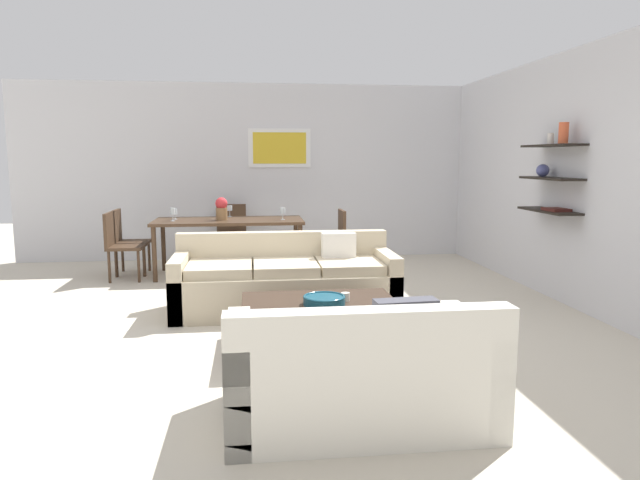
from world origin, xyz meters
TOP-DOWN VIEW (x-y plane):
  - ground_plane at (0.00, 0.00)m, footprint 18.00×18.00m
  - back_wall_unit at (0.30, 3.53)m, footprint 8.40×0.09m
  - right_wall_shelf_unit at (3.03, 0.60)m, footprint 0.34×8.20m
  - sofa_beige at (-0.01, 0.34)m, footprint 2.26×0.90m
  - loveseat_white at (0.27, -2.23)m, footprint 1.56×0.90m
  - coffee_table at (0.20, -0.92)m, footprint 1.29×1.05m
  - decorative_bowl at (0.23, -0.93)m, footprint 0.35×0.35m
  - candle_jar at (0.42, -0.83)m, footprint 0.07×0.07m
  - dining_table at (-0.65, 2.26)m, footprint 1.98×0.88m
  - dining_chair_head at (-0.65, 3.11)m, footprint 0.44×0.44m
  - dining_chair_right_near at (0.74, 2.06)m, footprint 0.44×0.44m
  - dining_chair_left_near at (-2.05, 2.06)m, footprint 0.44×0.44m
  - dining_chair_left_far at (-2.05, 2.46)m, footprint 0.44×0.44m
  - wine_glass_left_near at (-1.37, 2.15)m, footprint 0.06×0.06m
  - wine_glass_head at (-0.65, 2.64)m, footprint 0.07×0.07m
  - wine_glass_left_far at (-1.37, 2.37)m, footprint 0.06×0.06m
  - wine_glass_right_near at (0.07, 2.15)m, footprint 0.07×0.07m
  - centerpiece_vase at (-0.75, 2.23)m, footprint 0.16×0.16m

SIDE VIEW (x-z plane):
  - ground_plane at x=0.00m, z-range 0.00..0.00m
  - coffee_table at x=0.20m, z-range 0.00..0.38m
  - sofa_beige at x=-0.01m, z-range -0.10..0.68m
  - loveseat_white at x=0.27m, z-range -0.10..0.68m
  - candle_jar at x=0.42m, z-range 0.38..0.45m
  - decorative_bowl at x=0.23m, z-range 0.38..0.46m
  - dining_chair_head at x=-0.65m, z-range 0.06..0.94m
  - dining_chair_right_near at x=0.74m, z-range 0.06..0.94m
  - dining_chair_left_near at x=-2.05m, z-range 0.06..0.94m
  - dining_chair_left_far at x=-2.05m, z-range 0.06..0.94m
  - dining_table at x=-0.65m, z-range 0.31..1.06m
  - wine_glass_left_far at x=-1.37m, z-range 0.78..0.92m
  - wine_glass_head at x=-0.65m, z-range 0.78..0.94m
  - wine_glass_right_near at x=0.07m, z-range 0.78..0.95m
  - wine_glass_left_near at x=-1.37m, z-range 0.78..0.96m
  - centerpiece_vase at x=-0.75m, z-range 0.75..1.05m
  - right_wall_shelf_unit at x=3.03m, z-range 0.00..2.70m
  - back_wall_unit at x=0.30m, z-range 0.00..2.70m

